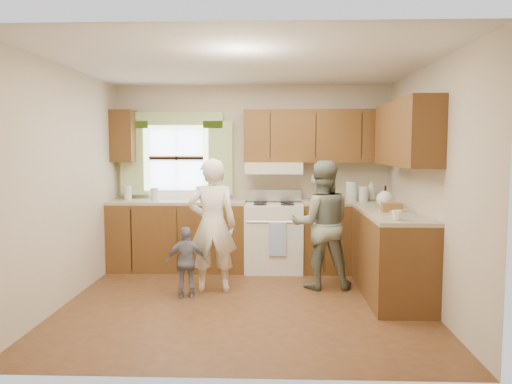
{
  "coord_description": "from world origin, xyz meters",
  "views": [
    {
      "loc": [
        0.3,
        -5.18,
        1.66
      ],
      "look_at": [
        0.1,
        0.4,
        1.15
      ],
      "focal_mm": 35.0,
      "sensor_mm": 36.0,
      "label": 1
    }
  ],
  "objects_px": {
    "woman_right": "(322,225)",
    "child": "(187,262)",
    "woman_left": "(212,225)",
    "stove": "(274,236)"
  },
  "relations": [
    {
      "from": "woman_right",
      "to": "child",
      "type": "distance_m",
      "value": 1.62
    },
    {
      "from": "woman_right",
      "to": "stove",
      "type": "bearing_deg",
      "value": -57.69
    },
    {
      "from": "stove",
      "to": "child",
      "type": "height_order",
      "value": "stove"
    },
    {
      "from": "stove",
      "to": "child",
      "type": "distance_m",
      "value": 1.59
    },
    {
      "from": "woman_left",
      "to": "child",
      "type": "distance_m",
      "value": 0.52
    },
    {
      "from": "stove",
      "to": "woman_right",
      "type": "relative_size",
      "value": 0.71
    },
    {
      "from": "stove",
      "to": "child",
      "type": "relative_size",
      "value": 1.36
    },
    {
      "from": "woman_left",
      "to": "child",
      "type": "height_order",
      "value": "woman_left"
    },
    {
      "from": "woman_left",
      "to": "woman_right",
      "type": "distance_m",
      "value": 1.28
    },
    {
      "from": "woman_left",
      "to": "woman_right",
      "type": "bearing_deg",
      "value": -176.59
    }
  ]
}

